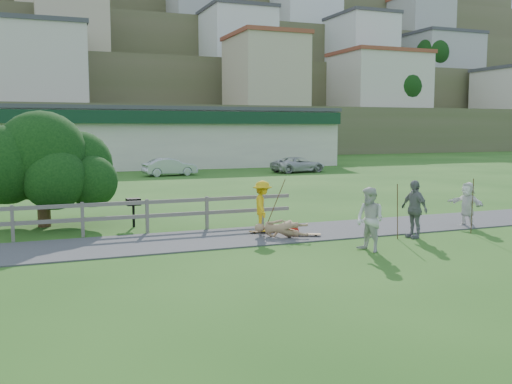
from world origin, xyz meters
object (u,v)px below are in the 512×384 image
bbq (134,213)px  spectator_a (370,220)px  skater_rider (262,209)px  tree (43,177)px  spectator_d (467,205)px  car_silver (170,167)px  spectator_b (414,209)px  car_white (298,165)px  skater_fallen (281,229)px

bbq → spectator_a: bearing=-54.0°
skater_rider → bbq: (-3.62, 2.81, -0.31)m
tree → spectator_a: bearing=-42.3°
spectator_d → car_silver: spectator_d is taller
spectator_b → spectator_d: spectator_b is taller
car_white → skater_rider: bearing=143.4°
spectator_a → spectator_d: 5.66m
spectator_a → tree: bearing=-146.7°
spectator_a → tree: 11.16m
skater_rider → spectator_b: bearing=-98.9°
car_silver → car_white: car_silver is taller
car_silver → spectator_d: bearing=-175.0°
skater_rider → spectator_a: 3.90m
spectator_d → car_silver: 24.80m
skater_rider → spectator_d: 7.13m
skater_fallen → car_silver: size_ratio=0.43×
car_silver → tree: size_ratio=0.76×
skater_rider → skater_fallen: bearing=-143.7°
skater_rider → skater_fallen: size_ratio=0.99×
car_white → tree: size_ratio=0.85×
spectator_a → bbq: size_ratio=1.79×
tree → skater_fallen: bearing=-36.1°
skater_rider → car_silver: (2.21, 23.00, -0.19)m
car_silver → spectator_a: bearing=172.9°
spectator_b → tree: 12.34m
spectator_b → bbq: (-7.76, 5.05, -0.40)m
spectator_b → car_silver: spectator_b is taller
spectator_b → tree: tree is taller
skater_rider → bbq: 4.59m
spectator_d → skater_rider: bearing=-110.0°
skater_fallen → bbq: bbq is taller
skater_fallen → car_silver: (1.94, 23.88, 0.32)m
skater_rider → car_silver: bearing=14.0°
tree → bbq: tree is taller
car_silver → skater_rider: bearing=168.4°
spectator_a → car_white: 27.89m
skater_rider → spectator_d: bearing=-81.3°
bbq → car_white: bearing=46.9°
skater_fallen → spectator_b: size_ratio=0.92×
car_silver → tree: bearing=149.3°
skater_rider → skater_fallen: skater_rider is taller
skater_rider → spectator_a: (1.77, -3.47, 0.08)m
spectator_a → spectator_d: spectator_a is taller
spectator_a → car_silver: 26.47m
spectator_b → tree: size_ratio=0.36×
spectator_b → bbq: size_ratio=1.81×
car_white → tree: bearing=126.5°
car_white → tree: (-18.47, -18.44, 1.11)m
skater_rider → spectator_b: (4.14, -2.24, 0.09)m
tree → bbq: bearing=-23.1°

